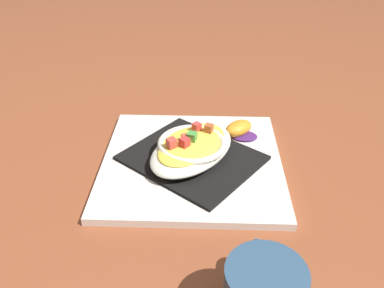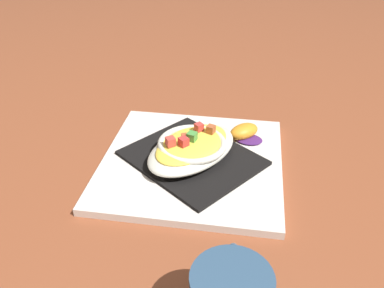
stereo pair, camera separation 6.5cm
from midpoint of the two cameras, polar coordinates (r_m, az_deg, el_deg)
name	(u,v)px [view 1 (the left image)]	position (r m, az deg, el deg)	size (l,w,h in m)	color
ground_plane	(192,165)	(0.67, -2.76, -3.13)	(2.60, 2.60, 0.00)	brown
square_plate	(192,162)	(0.67, -2.78, -2.70)	(0.29, 0.29, 0.01)	white
folded_napkin	(192,158)	(0.66, -2.80, -2.05)	(0.17, 0.20, 0.01)	black
gratin_dish	(192,147)	(0.65, -2.85, -0.52)	(0.18, 0.20, 0.05)	silver
orange_garnish	(239,130)	(0.72, 4.19, 1.97)	(0.07, 0.06, 0.03)	#492165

